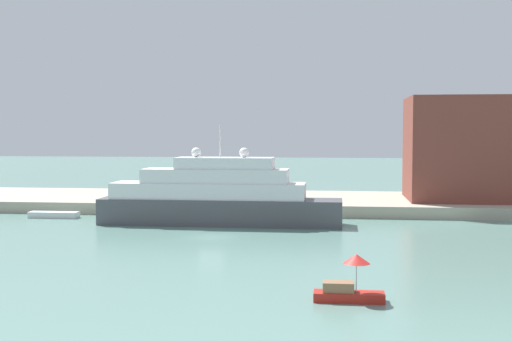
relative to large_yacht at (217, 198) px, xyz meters
name	(u,v)px	position (x,y,z in m)	size (l,w,h in m)	color
ground	(211,237)	(1.06, -9.11, -3.02)	(400.00, 400.00, 0.00)	slate
quay_dock	(247,202)	(1.06, 17.32, -2.29)	(110.00, 20.88, 1.46)	#ADA38E
large_yacht	(217,198)	(0.00, 0.00, 0.00)	(27.12, 4.94, 11.19)	#4C4C51
small_motorboat	(349,285)	(14.14, -32.86, -2.00)	(4.34, 1.67, 2.95)	#B22319
work_barge	(54,215)	(-20.56, 3.20, -2.65)	(5.98, 1.58, 0.74)	silver
harbor_building	(483,148)	(32.26, 16.90, 5.16)	(19.48, 12.85, 13.44)	brown
parked_car	(130,195)	(-13.72, 11.60, -1.03)	(3.85, 1.78, 1.23)	black
person_figure	(158,195)	(-9.58, 10.25, -0.72)	(0.36, 0.36, 1.79)	#334C8C
mooring_bollard	(246,201)	(2.16, 8.42, -1.25)	(0.50, 0.50, 0.61)	black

